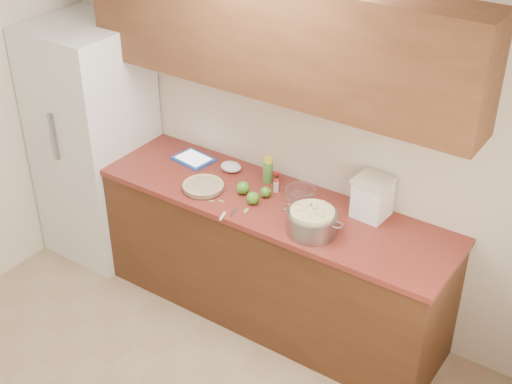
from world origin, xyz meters
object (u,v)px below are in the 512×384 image
Objects in this scene: pie at (203,187)px; tablet at (193,159)px; flour_canister at (372,197)px; colander at (312,222)px.

pie is 0.41m from tablet.
tablet is (-0.30, 0.27, -0.01)m from pie.
flour_canister is 0.91× the size of tablet.
tablet is at bearing 165.62° from colander.
pie is 0.98× the size of tablet.
pie is at bearing -34.04° from tablet.
pie is 1.10m from flour_canister.
flour_canister is at bearing 18.33° from pie.
pie is 0.70× the size of colander.
colander is (0.83, -0.02, 0.05)m from pie.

